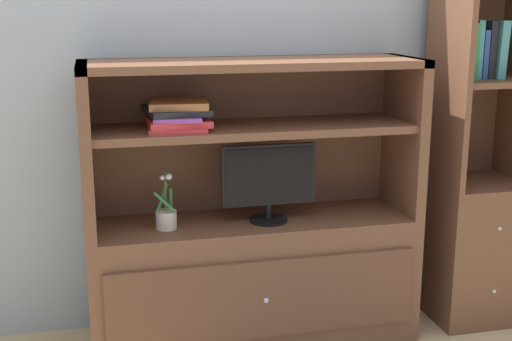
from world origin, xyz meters
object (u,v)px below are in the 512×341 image
Objects in this scene: magazine_stack at (177,115)px; bookshelf_tall at (475,202)px; media_console at (253,250)px; potted_plant at (166,217)px; upright_book_row at (478,51)px; tv_monitor at (269,180)px.

magazine_stack is 0.19× the size of bookshelf_tall.
media_console is at bearing -179.79° from bookshelf_tall.
potted_plant is 1.70m from upright_book_row.
tv_monitor is at bearing -177.44° from upright_book_row.
upright_book_row is at bearing 0.28° from magazine_stack.
tv_monitor is 1.20m from upright_book_row.
magazine_stack is (-0.41, 0.04, 0.31)m from tv_monitor.
bookshelf_tall is at bearing 2.88° from tv_monitor.
magazine_stack is at bearing -179.40° from bookshelf_tall.
media_console is 5.54× the size of upright_book_row.
media_console is 0.76m from magazine_stack.
magazine_stack is (-0.35, -0.01, 0.67)m from media_console.
magazine_stack is 1.61m from bookshelf_tall.
bookshelf_tall is (1.18, 0.00, 0.16)m from media_console.
potted_plant is at bearing 179.33° from tv_monitor.
media_console is 5.82× the size of potted_plant.
upright_book_row is (1.12, -0.00, 0.93)m from media_console.
magazine_stack is at bearing 174.41° from tv_monitor.
potted_plant is 0.14× the size of bookshelf_tall.
media_console reaches higher than magazine_stack.
media_console is 0.83× the size of bookshelf_tall.
upright_book_row is (1.06, 0.05, 0.57)m from tv_monitor.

